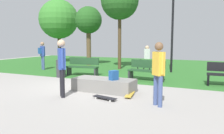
{
  "coord_description": "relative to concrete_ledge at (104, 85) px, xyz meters",
  "views": [
    {
      "loc": [
        4.63,
        -7.35,
        1.76
      ],
      "look_at": [
        1.12,
        0.19,
        0.78
      ],
      "focal_mm": 36.06,
      "sensor_mm": 36.0,
      "label": 1
    }
  ],
  "objects": [
    {
      "name": "pedestrian_with_backpack",
      "position": [
        -6.05,
        3.64,
        0.79
      ],
      "size": [
        0.42,
        0.44,
        1.68
      ],
      "color": "#3F5184",
      "rests_on": "ground_plane"
    },
    {
      "name": "concrete_ledge",
      "position": [
        0.0,
        0.0,
        0.0
      ],
      "size": [
        2.16,
        0.88,
        0.45
      ],
      "primitive_type": "cube",
      "color": "gray",
      "rests_on": "ground_plane"
    },
    {
      "name": "tree_broad_elm",
      "position": [
        -7.96,
        7.75,
        3.21
      ],
      "size": [
        3.09,
        3.09,
        4.99
      ],
      "color": "#42301E",
      "rests_on": "grass_lawn"
    },
    {
      "name": "tree_slender_maple",
      "position": [
        -1.96,
        5.97,
        3.92
      ],
      "size": [
        2.3,
        2.3,
        5.32
      ],
      "color": "#4C3823",
      "rests_on": "grass_lawn"
    },
    {
      "name": "ground_plane",
      "position": [
        -1.12,
        0.47,
        -0.22
      ],
      "size": [
        28.0,
        28.0,
        0.0
      ],
      "primitive_type": "plane",
      "color": "#9E9993"
    },
    {
      "name": "park_bench_center_lawn",
      "position": [
        -2.55,
        2.66,
        0.26
      ],
      "size": [
        1.65,
        0.69,
        0.91
      ],
      "color": "#1E4223",
      "rests_on": "ground_plane"
    },
    {
      "name": "lamp_post",
      "position": [
        1.26,
        5.78,
        2.71
      ],
      "size": [
        0.28,
        0.28,
        4.93
      ],
      "color": "black",
      "rests_on": "ground_plane"
    },
    {
      "name": "skateboard_spare",
      "position": [
        1.08,
        -0.31,
        -0.16
      ],
      "size": [
        0.34,
        0.82,
        0.08
      ],
      "color": "gold",
      "rests_on": "ground_plane"
    },
    {
      "name": "backpack_on_ledge",
      "position": [
        0.43,
        -0.13,
        0.38
      ],
      "size": [
        0.3,
        0.34,
        0.32
      ],
      "primitive_type": "cube",
      "rotation": [
        0.0,
        0.0,
        1.15
      ],
      "color": "#1E4C8C",
      "rests_on": "concrete_ledge"
    },
    {
      "name": "park_bench_near_path",
      "position": [
        0.75,
        2.64,
        0.26
      ],
      "size": [
        1.64,
        0.63,
        0.91
      ],
      "color": "#1E4223",
      "rests_on": "ground_plane"
    },
    {
      "name": "trash_bin",
      "position": [
        -3.29,
        1.86,
        0.2
      ],
      "size": [
        0.45,
        0.45,
        0.84
      ],
      "primitive_type": "cylinder",
      "color": "#333338",
      "rests_on": "ground_plane"
    },
    {
      "name": "skateboard_by_ledge",
      "position": [
        0.53,
        -1.01,
        -0.16
      ],
      "size": [
        0.82,
        0.37,
        0.08
      ],
      "color": "black",
      "rests_on": "ground_plane"
    },
    {
      "name": "skater_performing_trick",
      "position": [
        2.13,
        -0.99,
        0.79
      ],
      "size": [
        0.37,
        0.36,
        1.73
      ],
      "color": "#3F5184",
      "rests_on": "ground_plane"
    },
    {
      "name": "cyclist_on_bicycle",
      "position": [
        0.0,
        5.28,
        0.41
      ],
      "size": [
        1.55,
        1.06,
        1.52
      ],
      "color": "black",
      "rests_on": "ground_plane"
    },
    {
      "name": "skater_watching",
      "position": [
        -0.82,
        -1.27,
        0.84
      ],
      "size": [
        0.37,
        0.37,
        1.8
      ],
      "color": "black",
      "rests_on": "ground_plane"
    },
    {
      "name": "tree_young_birch",
      "position": [
        -4.8,
        7.02,
        2.91
      ],
      "size": [
        1.9,
        1.9,
        4.16
      ],
      "color": "brown",
      "rests_on": "grass_lawn"
    },
    {
      "name": "grass_lawn",
      "position": [
        -1.12,
        8.07,
        -0.22
      ],
      "size": [
        26.6,
        12.8,
        0.01
      ],
      "primitive_type": "cube",
      "color": "#2D6B28",
      "rests_on": "ground_plane"
    }
  ]
}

